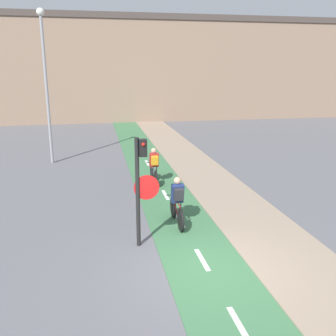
{
  "coord_description": "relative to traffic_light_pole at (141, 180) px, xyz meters",
  "views": [
    {
      "loc": [
        -2.42,
        -7.56,
        4.61
      ],
      "look_at": [
        0.0,
        4.99,
        1.2
      ],
      "focal_mm": 40.0,
      "sensor_mm": 36.0,
      "label": 1
    }
  ],
  "objects": [
    {
      "name": "ground_plane",
      "position": [
        1.36,
        -1.62,
        -1.83
      ],
      "size": [
        120.0,
        120.0,
        0.0
      ],
      "primitive_type": "plane",
      "color": "#5B5B60"
    },
    {
      "name": "bike_lane",
      "position": [
        1.36,
        -1.61,
        -1.82
      ],
      "size": [
        2.02,
        60.0,
        0.02
      ],
      "color": "#3D7047",
      "rests_on": "ground_plane"
    },
    {
      "name": "sidewalk_strip",
      "position": [
        3.57,
        -1.62,
        -1.81
      ],
      "size": [
        2.4,
        60.0,
        0.05
      ],
      "color": "gray",
      "rests_on": "ground_plane"
    },
    {
      "name": "building_row_background",
      "position": [
        1.36,
        26.12,
        2.71
      ],
      "size": [
        60.0,
        5.2,
        9.07
      ],
      "color": "#89705B",
      "rests_on": "ground_plane"
    },
    {
      "name": "traffic_light_pole",
      "position": [
        0.0,
        0.0,
        0.0
      ],
      "size": [
        0.67,
        0.26,
        2.94
      ],
      "color": "black",
      "rests_on": "ground_plane"
    },
    {
      "name": "street_lamp_far",
      "position": [
        -3.32,
        9.91,
        2.58
      ],
      "size": [
        0.36,
        0.36,
        7.29
      ],
      "color": "gray",
      "rests_on": "ground_plane"
    },
    {
      "name": "cyclist_near",
      "position": [
        1.22,
        1.15,
        -1.12
      ],
      "size": [
        0.46,
        1.76,
        1.51
      ],
      "color": "black",
      "rests_on": "ground_plane"
    },
    {
      "name": "cyclist_far",
      "position": [
        1.18,
        5.48,
        -1.12
      ],
      "size": [
        0.46,
        1.74,
        1.49
      ],
      "color": "black",
      "rests_on": "ground_plane"
    }
  ]
}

